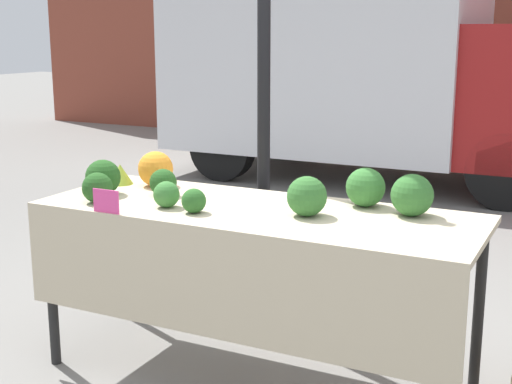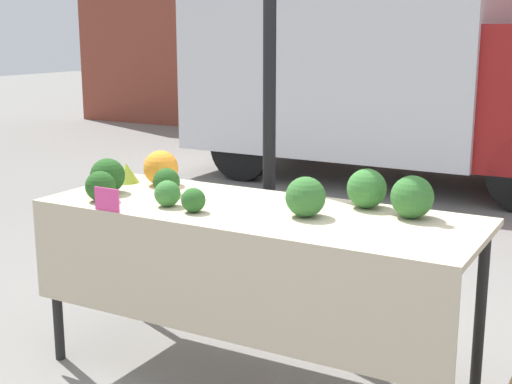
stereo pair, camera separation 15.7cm
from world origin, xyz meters
name	(u,v)px [view 1 (the left image)]	position (x,y,z in m)	size (l,w,h in m)	color
ground_plane	(256,376)	(0.00, 0.00, 0.00)	(40.00, 40.00, 0.00)	gray
tent_pole	(264,84)	(-0.24, 0.57, 1.38)	(0.07, 0.07, 2.76)	black
parked_truck	(364,71)	(-1.09, 4.90, 1.22)	(4.54, 2.06, 2.26)	silver
market_table	(250,235)	(0.00, -0.06, 0.74)	(2.08, 0.77, 0.85)	beige
orange_cauliflower	(156,169)	(-0.70, 0.21, 0.94)	(0.19, 0.19, 0.19)	orange
romanesco_head	(120,174)	(-0.90, 0.17, 0.90)	(0.14, 0.14, 0.11)	#93B238
broccoli_head_0	(163,183)	(-0.53, 0.03, 0.92)	(0.14, 0.14, 0.14)	#23511E
broccoli_head_1	(365,187)	(0.44, 0.27, 0.94)	(0.18, 0.18, 0.18)	#387533
broccoli_head_2	(97,188)	(-0.73, -0.23, 0.92)	(0.15, 0.15, 0.15)	#23511E
broccoli_head_3	(166,194)	(-0.39, -0.16, 0.91)	(0.12, 0.12, 0.12)	#387533
broccoli_head_4	(412,195)	(0.68, 0.19, 0.94)	(0.19, 0.19, 0.19)	#336B2D
broccoli_head_5	(194,201)	(-0.22, -0.19, 0.91)	(0.11, 0.11, 0.11)	#285B23
broccoli_head_6	(307,196)	(0.26, -0.02, 0.94)	(0.18, 0.18, 0.18)	#336B2D
broccoli_head_7	(103,177)	(-0.82, -0.08, 0.94)	(0.18, 0.18, 0.18)	#23511E
price_sign	(106,201)	(-0.57, -0.37, 0.90)	(0.14, 0.01, 0.11)	#EF4793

